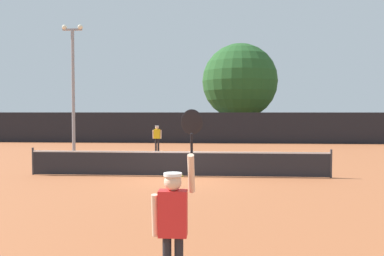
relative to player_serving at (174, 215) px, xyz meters
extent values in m
plane|color=#9E5633|center=(-0.92, 9.90, -1.12)|extent=(120.00, 120.00, 0.00)
cube|color=#232328|center=(-0.92, 9.90, -0.64)|extent=(11.54, 0.03, 0.91)
cube|color=white|center=(-0.92, 9.90, -0.19)|extent=(11.54, 0.04, 0.06)
cylinder|color=#333338|center=(-6.69, 9.90, -0.58)|extent=(0.08, 0.08, 1.07)
cylinder|color=#333338|center=(4.84, 9.90, -0.58)|extent=(0.08, 0.08, 1.07)
cube|color=black|center=(-0.92, 25.96, 0.09)|extent=(38.91, 0.12, 2.41)
cube|color=red|center=(-0.01, -0.01, 0.03)|extent=(0.38, 0.22, 0.62)
sphere|color=beige|center=(-0.01, -0.01, 0.45)|extent=(0.24, 0.24, 0.24)
cylinder|color=white|center=(-0.01, -0.01, 0.55)|extent=(0.25, 0.25, 0.04)
cylinder|color=beige|center=(-0.25, -0.01, 0.00)|extent=(0.09, 0.18, 0.59)
cylinder|color=beige|center=(0.23, 0.07, 0.55)|extent=(0.09, 0.33, 0.56)
cylinder|color=black|center=(0.23, 0.13, 0.95)|extent=(0.04, 0.11, 0.28)
ellipsoid|color=black|center=(0.23, 0.19, 1.24)|extent=(0.30, 0.13, 0.36)
cube|color=yellow|center=(-3.21, 19.37, -0.03)|extent=(0.38, 0.22, 0.59)
sphere|color=beige|center=(-3.21, 19.37, 0.37)|extent=(0.22, 0.22, 0.22)
cylinder|color=white|center=(-3.21, 19.37, 0.46)|extent=(0.23, 0.23, 0.04)
cylinder|color=black|center=(-3.29, 19.37, -0.72)|extent=(0.12, 0.12, 0.79)
cylinder|color=black|center=(-3.13, 19.37, -0.72)|extent=(0.12, 0.12, 0.79)
cylinder|color=beige|center=(-3.45, 19.37, -0.06)|extent=(0.09, 0.17, 0.56)
cylinder|color=beige|center=(-2.97, 19.37, -0.06)|extent=(0.09, 0.16, 0.56)
sphere|color=#CCE033|center=(-0.76, 9.74, -1.08)|extent=(0.07, 0.07, 0.07)
cylinder|color=gray|center=(-7.53, 16.61, 2.39)|extent=(0.18, 0.18, 7.01)
cube|color=gray|center=(-7.53, 16.61, 5.95)|extent=(1.10, 0.10, 0.10)
sphere|color=#F2EDCC|center=(-7.98, 16.61, 6.08)|extent=(0.28, 0.28, 0.28)
sphere|color=#F2EDCC|center=(-7.08, 16.61, 6.08)|extent=(0.28, 0.28, 0.28)
cylinder|color=brown|center=(2.63, 31.85, 0.22)|extent=(0.56, 0.56, 2.67)
sphere|color=#235123|center=(2.63, 31.85, 4.17)|extent=(6.97, 6.97, 6.97)
cube|color=navy|center=(-9.18, 33.34, -0.52)|extent=(2.22, 4.34, 0.90)
cube|color=#2D333D|center=(-9.18, 33.04, 0.25)|extent=(1.87, 2.33, 0.64)
cylinder|color=black|center=(-10.03, 34.74, -0.82)|extent=(0.22, 0.60, 0.60)
cylinder|color=black|center=(-8.33, 34.74, -0.82)|extent=(0.22, 0.60, 0.60)
cylinder|color=black|center=(-10.03, 31.94, -0.82)|extent=(0.22, 0.60, 0.60)
cylinder|color=black|center=(-8.33, 31.94, -0.82)|extent=(0.22, 0.60, 0.60)
cube|color=navy|center=(0.56, 31.63, -0.52)|extent=(2.02, 4.25, 0.90)
cube|color=#2D333D|center=(0.56, 31.33, 0.25)|extent=(1.76, 2.25, 0.64)
cylinder|color=black|center=(-0.29, 33.03, -0.82)|extent=(0.22, 0.60, 0.60)
cylinder|color=black|center=(1.41, 33.03, -0.82)|extent=(0.22, 0.60, 0.60)
cylinder|color=black|center=(-0.29, 30.23, -0.82)|extent=(0.22, 0.60, 0.60)
cylinder|color=black|center=(1.41, 30.23, -0.82)|extent=(0.22, 0.60, 0.60)
cube|color=#B7B7BC|center=(6.16, 31.52, -0.52)|extent=(2.36, 4.39, 0.90)
cube|color=#2D333D|center=(6.16, 31.22, 0.25)|extent=(1.94, 2.38, 0.64)
cylinder|color=black|center=(5.31, 32.92, -0.82)|extent=(0.22, 0.60, 0.60)
cylinder|color=black|center=(7.01, 32.92, -0.82)|extent=(0.22, 0.60, 0.60)
cylinder|color=black|center=(5.31, 30.12, -0.82)|extent=(0.22, 0.60, 0.60)
cylinder|color=black|center=(7.01, 30.12, -0.82)|extent=(0.22, 0.60, 0.60)
camera|label=1|loc=(0.58, -5.20, 1.38)|focal=37.05mm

